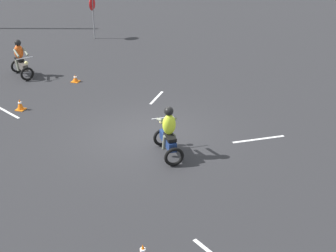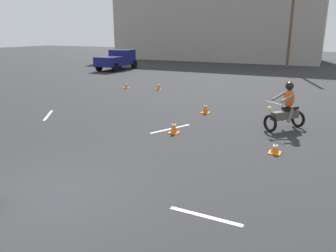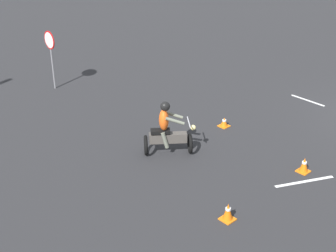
% 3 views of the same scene
% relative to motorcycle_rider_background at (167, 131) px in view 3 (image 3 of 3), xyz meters
% --- Properties ---
extents(motorcycle_rider_background, '(1.33, 1.47, 1.66)m').
position_rel_motorcycle_rider_background_xyz_m(motorcycle_rider_background, '(0.00, 0.00, 0.00)').
color(motorcycle_rider_background, black).
rests_on(motorcycle_rider_background, ground).
extents(stop_sign, '(0.70, 0.08, 2.30)m').
position_rel_motorcycle_rider_background_xyz_m(stop_sign, '(6.83, -0.27, 0.91)').
color(stop_sign, slate).
rests_on(stop_sign, ground).
extents(traffic_cone_mid_center, '(0.32, 0.32, 0.32)m').
position_rel_motorcycle_rider_background_xyz_m(traffic_cone_mid_center, '(0.04, -2.60, -0.57)').
color(traffic_cone_mid_center, orange).
rests_on(traffic_cone_mid_center, ground).
extents(traffic_cone_far_right, '(0.32, 0.32, 0.45)m').
position_rel_motorcycle_rider_background_xyz_m(traffic_cone_far_right, '(-3.29, 1.08, -0.51)').
color(traffic_cone_far_right, orange).
rests_on(traffic_cone_far_right, ground).
extents(traffic_cone_far_center, '(0.32, 0.32, 0.43)m').
position_rel_motorcycle_rider_background_xyz_m(traffic_cone_far_center, '(-3.31, -2.07, -0.52)').
color(traffic_cone_far_center, orange).
rests_on(traffic_cone_far_center, ground).
extents(lane_stripe_e, '(1.41, 0.13, 0.01)m').
position_rel_motorcycle_rider_background_xyz_m(lane_stripe_e, '(-0.63, -6.54, -0.72)').
color(lane_stripe_e, silver).
rests_on(lane_stripe_e, ground).
extents(lane_stripe_ne, '(0.85, 1.61, 0.01)m').
position_rel_motorcycle_rider_background_xyz_m(lane_stripe_ne, '(-3.61, -1.67, -0.72)').
color(lane_stripe_ne, silver).
rests_on(lane_stripe_ne, ground).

